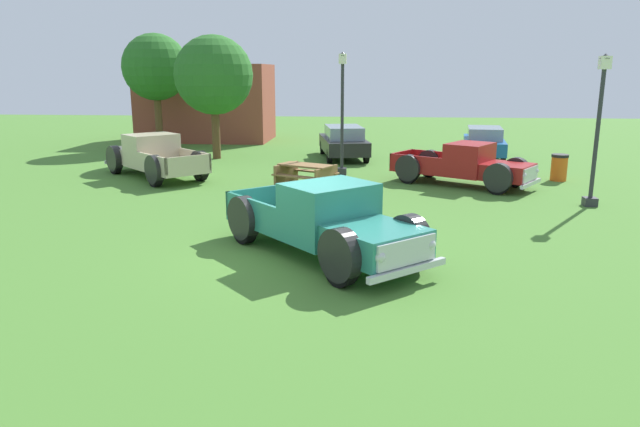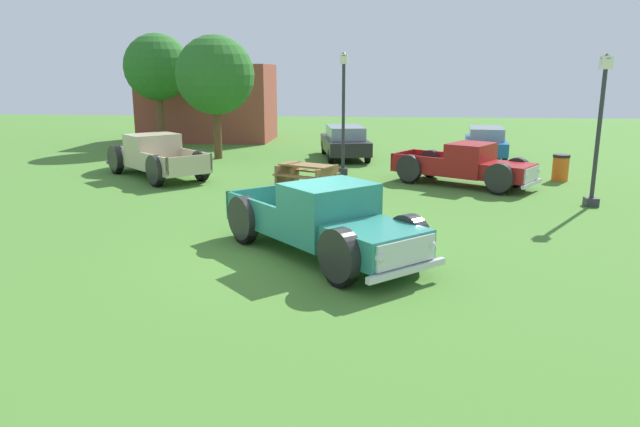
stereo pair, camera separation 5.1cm
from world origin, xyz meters
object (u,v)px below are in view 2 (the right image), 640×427
at_px(pickup_truck_behind_left, 472,166).
at_px(oak_tree_east, 215,75).
at_px(lamp_post_far, 343,112).
at_px(sedan_distant_a, 345,141).
at_px(picnic_table, 307,173).
at_px(pickup_truck_foreground, 331,224).
at_px(trash_can, 561,168).
at_px(sedan_distant_b, 485,142).
at_px(pickup_truck_behind_right, 153,156).
at_px(oak_tree_west, 157,68).
at_px(lamp_post_near, 599,128).

distance_m(pickup_truck_behind_left, oak_tree_east, 12.19).
bearing_deg(lamp_post_far, sedan_distant_a, 92.01).
xyz_separation_m(picnic_table, oak_tree_east, (-4.77, 6.41, 3.17)).
height_order(pickup_truck_foreground, trash_can, pickup_truck_foreground).
bearing_deg(pickup_truck_foreground, sedan_distant_b, 69.21).
xyz_separation_m(pickup_truck_behind_right, picnic_table, (5.99, -1.67, -0.26)).
bearing_deg(pickup_truck_behind_left, pickup_truck_foreground, -116.23).
bearing_deg(sedan_distant_b, pickup_truck_behind_right, -155.95).
bearing_deg(sedan_distant_b, sedan_distant_a, -174.69).
bearing_deg(lamp_post_far, picnic_table, -112.21).
xyz_separation_m(pickup_truck_foreground, sedan_distant_b, (5.83, 15.37, -0.02)).
bearing_deg(oak_tree_east, sedan_distant_b, 5.51).
height_order(sedan_distant_b, lamp_post_far, lamp_post_far).
relative_size(picnic_table, oak_tree_west, 0.40).
relative_size(trash_can, oak_tree_west, 0.17).
distance_m(pickup_truck_foreground, lamp_post_far, 10.56).
bearing_deg(pickup_truck_behind_right, picnic_table, -15.59).
distance_m(lamp_post_far, oak_tree_east, 7.07).
bearing_deg(lamp_post_near, pickup_truck_behind_left, 137.31).
relative_size(pickup_truck_foreground, oak_tree_east, 0.94).
xyz_separation_m(pickup_truck_behind_right, oak_tree_west, (-2.59, 8.04, 3.26)).
bearing_deg(pickup_truck_foreground, lamp_post_far, 91.77).
xyz_separation_m(pickup_truck_behind_left, oak_tree_east, (-10.33, 5.77, 2.96)).
xyz_separation_m(lamp_post_near, picnic_table, (-8.58, 2.13, -1.76)).
bearing_deg(pickup_truck_behind_right, oak_tree_west, 107.86).
bearing_deg(lamp_post_far, pickup_truck_behind_left, -23.95).
relative_size(sedan_distant_a, oak_tree_east, 0.86).
xyz_separation_m(lamp_post_near, trash_can, (0.33, 4.17, -1.78)).
bearing_deg(sedan_distant_b, oak_tree_east, -174.49).
xyz_separation_m(sedan_distant_a, picnic_table, (-0.93, -6.99, -0.27)).
relative_size(pickup_truck_behind_left, lamp_post_far, 1.10).
relative_size(lamp_post_near, trash_can, 4.53).
relative_size(sedan_distant_a, lamp_post_near, 1.07).
height_order(pickup_truck_behind_right, oak_tree_west, oak_tree_west).
bearing_deg(trash_can, pickup_truck_foreground, -127.38).
height_order(pickup_truck_foreground, sedan_distant_b, pickup_truck_foreground).
distance_m(pickup_truck_foreground, pickup_truck_behind_right, 12.01).
height_order(pickup_truck_foreground, pickup_truck_behind_left, pickup_truck_foreground).
xyz_separation_m(lamp_post_far, oak_tree_east, (-5.84, 3.77, 1.29)).
distance_m(lamp_post_near, trash_can, 4.55).
bearing_deg(pickup_truck_behind_left, trash_can, 22.49).
relative_size(lamp_post_near, lamp_post_far, 0.95).
xyz_separation_m(trash_can, oak_tree_west, (-17.49, 7.67, 3.54)).
bearing_deg(oak_tree_west, pickup_truck_behind_right, -72.14).
xyz_separation_m(sedan_distant_a, lamp_post_near, (7.65, -9.12, 1.49)).
distance_m(oak_tree_east, oak_tree_west, 5.05).
relative_size(sedan_distant_a, picnic_table, 2.04).
relative_size(pickup_truck_foreground, pickup_truck_behind_right, 1.03).
height_order(picnic_table, oak_tree_east, oak_tree_east).
xyz_separation_m(sedan_distant_a, oak_tree_west, (-9.51, 2.72, 3.25)).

